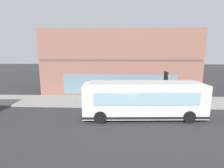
{
  "coord_description": "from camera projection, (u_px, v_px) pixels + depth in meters",
  "views": [
    {
      "loc": [
        -14.18,
        0.1,
        5.65
      ],
      "look_at": [
        2.91,
        0.79,
        2.39
      ],
      "focal_mm": 28.34,
      "sensor_mm": 36.0,
      "label": 1
    }
  ],
  "objects": [
    {
      "name": "pedestrian_by_light_pole",
      "position": [
        126.0,
        92.0,
        19.02
      ],
      "size": [
        0.32,
        0.32,
        1.81
      ],
      "color": "#99994C",
      "rests_on": "sidewalk_curb"
    },
    {
      "name": "newspaper_vending_box",
      "position": [
        174.0,
        99.0,
        18.73
      ],
      "size": [
        0.44,
        0.42,
        0.9
      ],
      "color": "#BF3F19",
      "rests_on": "sidewalk_curb"
    },
    {
      "name": "sidewalk_curb",
      "position": [
        120.0,
        101.0,
        19.64
      ],
      "size": [
        4.34,
        40.0,
        0.15
      ],
      "primitive_type": "cube",
      "color": "gray",
      "rests_on": "ground"
    },
    {
      "name": "city_bus_nearside",
      "position": [
        143.0,
        100.0,
        14.84
      ],
      "size": [
        3.05,
        10.16,
        3.07
      ],
      "color": "silver",
      "rests_on": "ground"
    },
    {
      "name": "traffic_light_near_corner",
      "position": [
        165.0,
        82.0,
        17.23
      ],
      "size": [
        0.32,
        0.49,
        3.57
      ],
      "color": "black",
      "rests_on": "sidewalk_curb"
    },
    {
      "name": "building_corner",
      "position": [
        120.0,
        62.0,
        24.22
      ],
      "size": [
        6.58,
        19.72,
        8.21
      ],
      "color": "#8C5B4C",
      "rests_on": "ground"
    },
    {
      "name": "pedestrian_walking_along_curb",
      "position": [
        193.0,
        91.0,
        19.97
      ],
      "size": [
        0.32,
        0.32,
        1.64
      ],
      "color": "black",
      "rests_on": "sidewalk_curb"
    },
    {
      "name": "ground",
      "position": [
        120.0,
        118.0,
        14.97
      ],
      "size": [
        120.0,
        120.0,
        0.0
      ],
      "primitive_type": "plane",
      "color": "#2D2D30"
    },
    {
      "name": "fire_hydrant",
      "position": [
        144.0,
        102.0,
        17.85
      ],
      "size": [
        0.35,
        0.35,
        0.74
      ],
      "color": "yellow",
      "rests_on": "sidewalk_curb"
    },
    {
      "name": "pedestrian_near_building_entrance",
      "position": [
        113.0,
        91.0,
        19.85
      ],
      "size": [
        0.32,
        0.32,
        1.81
      ],
      "color": "#8C3F8C",
      "rests_on": "sidewalk_curb"
    }
  ]
}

